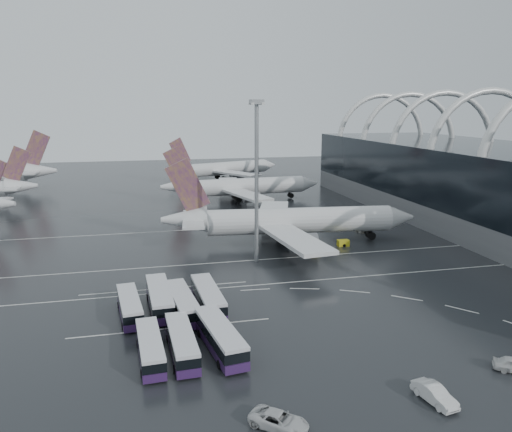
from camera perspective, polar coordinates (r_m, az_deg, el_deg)
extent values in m
plane|color=black|center=(90.97, 5.04, -7.02)|extent=(420.00, 420.00, 0.00)
torus|color=silver|center=(139.17, 24.80, 6.27)|extent=(33.80, 1.80, 33.80)
torus|color=silver|center=(154.55, 20.50, 7.13)|extent=(33.80, 1.80, 33.80)
torus|color=silver|center=(170.66, 16.98, 7.80)|extent=(33.80, 1.80, 33.80)
torus|color=silver|center=(187.31, 14.07, 8.34)|extent=(33.80, 1.80, 33.80)
cube|color=silver|center=(89.18, 5.44, -7.43)|extent=(120.00, 0.25, 0.01)
cube|color=silver|center=(101.84, 2.93, -4.84)|extent=(120.00, 0.25, 0.01)
cube|color=silver|center=(128.00, -0.53, -1.21)|extent=(120.00, 0.25, 0.01)
cube|color=silver|center=(72.10, -9.65, -12.53)|extent=(28.00, 0.25, 0.01)
cube|color=silver|center=(86.87, -10.34, -8.13)|extent=(28.00, 0.25, 0.01)
cylinder|color=silver|center=(112.65, 5.02, -0.50)|extent=(41.97, 9.89, 5.78)
cone|color=silver|center=(119.98, 16.18, -0.16)|extent=(6.52, 6.34, 5.78)
cone|color=silver|center=(109.87, -8.22, -0.39)|extent=(10.49, 6.74, 5.78)
cube|color=#4E196A|center=(108.47, -7.81, 3.43)|extent=(9.61, 1.55, 12.25)
cube|color=silver|center=(109.85, -7.18, -0.36)|extent=(6.25, 18.29, 0.50)
cube|color=silver|center=(100.16, 4.31, -2.49)|extent=(9.66, 25.52, 0.80)
cube|color=silver|center=(123.97, 1.98, 0.45)|extent=(14.22, 25.84, 0.80)
cylinder|color=slate|center=(104.54, 5.51, -2.89)|extent=(5.79, 3.92, 3.39)
cylinder|color=slate|center=(121.54, 3.63, -0.68)|extent=(5.79, 3.92, 3.39)
cube|color=black|center=(112.83, 3.00, -2.54)|extent=(12.53, 7.53, 2.19)
cylinder|color=silver|center=(162.54, -0.99, 3.42)|extent=(37.66, 7.33, 5.38)
cone|color=silver|center=(169.37, 6.06, 3.72)|extent=(5.84, 5.67, 5.38)
cone|color=silver|center=(157.98, -9.20, 3.34)|extent=(9.55, 5.86, 5.38)
cube|color=#4E196A|center=(157.17, -8.95, 5.83)|extent=(8.96, 1.02, 11.41)
cube|color=silver|center=(158.21, -8.54, 3.37)|extent=(5.05, 16.90, 0.46)
cube|color=silver|center=(150.63, -1.19, 2.48)|extent=(12.28, 24.10, 0.74)
cube|color=silver|center=(172.86, -3.19, 3.76)|extent=(10.05, 23.94, 0.74)
cylinder|color=slate|center=(154.73, -0.51, 2.12)|extent=(5.26, 3.42, 3.16)
cylinder|color=slate|center=(170.65, -2.02, 3.09)|extent=(5.26, 3.42, 3.16)
cube|color=black|center=(162.25, -2.25, 2.07)|extent=(11.43, 6.52, 2.04)
cylinder|color=silver|center=(210.65, -3.19, 5.48)|extent=(35.82, 17.56, 5.40)
cone|color=silver|center=(221.80, 1.50, 5.85)|extent=(7.10, 6.99, 5.40)
cone|color=silver|center=(200.16, -8.85, 5.25)|extent=(10.60, 8.28, 5.40)
cube|color=#4E196A|center=(199.82, -8.67, 7.23)|extent=(8.61, 3.62, 11.44)
cube|color=silver|center=(200.93, -8.36, 5.30)|extent=(9.71, 17.17, 0.47)
cube|color=silver|center=(198.90, -2.42, 4.91)|extent=(17.91, 23.16, 0.74)
cube|color=silver|center=(219.03, -5.57, 5.56)|extent=(9.77, 23.95, 0.74)
cylinder|color=slate|center=(203.32, -2.21, 4.60)|extent=(5.90, 4.74, 3.16)
cylinder|color=slate|center=(217.70, -4.51, 5.10)|extent=(5.90, 4.74, 3.16)
cube|color=black|center=(209.30, -4.06, 4.40)|extent=(12.54, 9.44, 2.05)
cone|color=silver|center=(173.18, -25.19, 3.12)|extent=(9.39, 5.51, 5.42)
cube|color=#4E196A|center=(172.52, -25.70, 5.36)|extent=(9.00, 0.65, 11.48)
cube|color=silver|center=(173.56, -25.79, 3.08)|extent=(4.36, 16.85, 0.47)
cone|color=silver|center=(201.87, -23.34, 4.76)|extent=(11.61, 7.34, 6.45)
cube|color=#4E196A|center=(201.37, -23.85, 7.06)|extent=(10.73, 1.54, 13.66)
cube|color=silver|center=(202.45, -23.95, 4.73)|extent=(6.63, 20.35, 0.56)
cube|color=#331645|center=(76.62, -14.21, -10.50)|extent=(4.05, 12.61, 1.05)
cube|color=black|center=(76.19, -14.26, -9.71)|extent=(4.08, 12.37, 1.24)
cube|color=silver|center=(75.88, -14.29, -9.13)|extent=(4.05, 12.61, 0.43)
cylinder|color=black|center=(73.24, -12.85, -11.86)|extent=(0.43, 0.98, 0.95)
cylinder|color=black|center=(73.06, -14.96, -12.04)|extent=(0.43, 0.98, 0.95)
cylinder|color=black|center=(80.52, -13.51, -9.61)|extent=(0.43, 0.98, 0.95)
cylinder|color=black|center=(80.36, -15.42, -9.76)|extent=(0.43, 0.98, 0.95)
cube|color=#331645|center=(78.12, -10.93, -9.80)|extent=(3.77, 14.04, 1.18)
cube|color=black|center=(77.65, -10.97, -8.92)|extent=(3.82, 13.77, 1.39)
cube|color=silver|center=(77.32, -11.00, -8.28)|extent=(3.77, 14.04, 0.48)
cylinder|color=black|center=(74.32, -9.44, -11.29)|extent=(0.43, 1.09, 1.07)
cylinder|color=black|center=(74.11, -11.77, -11.46)|extent=(0.43, 1.09, 1.07)
cylinder|color=black|center=(82.52, -10.16, -8.86)|extent=(0.43, 1.09, 1.07)
cylinder|color=black|center=(82.32, -12.25, -9.00)|extent=(0.43, 1.09, 1.07)
cube|color=#331645|center=(75.95, -8.43, -10.40)|extent=(4.33, 13.50, 1.12)
cube|color=black|center=(75.49, -8.46, -9.55)|extent=(4.36, 13.24, 1.33)
cube|color=silver|center=(75.16, -8.48, -8.92)|extent=(4.33, 13.50, 0.46)
cylinder|color=black|center=(72.55, -6.64, -11.83)|extent=(0.46, 1.05, 1.02)
cylinder|color=black|center=(72.06, -8.89, -12.08)|extent=(0.46, 1.05, 1.02)
cylinder|color=black|center=(80.21, -7.99, -9.44)|extent=(0.46, 1.05, 1.02)
cylinder|color=black|center=(79.77, -10.02, -9.63)|extent=(0.46, 1.05, 1.02)
cube|color=#331645|center=(77.32, -5.49, -9.87)|extent=(3.78, 13.89, 1.16)
cube|color=black|center=(76.85, -5.51, -8.99)|extent=(3.83, 13.62, 1.37)
cube|color=silver|center=(76.52, -5.53, -8.35)|extent=(3.78, 13.89, 0.48)
cylinder|color=black|center=(73.78, -3.69, -11.33)|extent=(0.42, 1.08, 1.06)
cylinder|color=black|center=(73.27, -5.98, -11.55)|extent=(0.42, 1.08, 1.06)
cylinder|color=black|center=(81.75, -5.05, -8.91)|extent=(0.42, 1.08, 1.06)
cylinder|color=black|center=(81.29, -7.11, -9.09)|extent=(0.42, 1.08, 1.06)
cube|color=#331645|center=(64.19, -11.97, -15.11)|extent=(3.38, 12.18, 1.02)
cube|color=black|center=(63.69, -12.02, -14.22)|extent=(3.42, 11.94, 1.20)
cube|color=silver|center=(63.33, -12.05, -13.57)|extent=(3.38, 12.18, 0.42)
cylinder|color=black|center=(61.06, -10.38, -16.96)|extent=(0.38, 0.94, 0.93)
cylinder|color=black|center=(60.92, -12.90, -17.16)|extent=(0.38, 0.94, 0.93)
cylinder|color=black|center=(67.87, -11.12, -13.83)|extent=(0.38, 0.94, 0.93)
cylinder|color=black|center=(67.74, -13.36, -13.99)|extent=(0.38, 0.94, 0.93)
cube|color=#331645|center=(64.55, -8.45, -14.76)|extent=(3.36, 12.73, 1.07)
cube|color=black|center=(64.03, -8.49, -13.83)|extent=(3.40, 12.48, 1.26)
cube|color=silver|center=(63.66, -8.51, -13.14)|extent=(3.36, 12.73, 0.44)
cylinder|color=black|center=(61.36, -6.63, -16.65)|extent=(0.38, 0.98, 0.97)
cylinder|color=black|center=(61.07, -9.25, -16.89)|extent=(0.38, 0.98, 0.97)
cylinder|color=black|center=(68.46, -7.74, -13.43)|extent=(0.38, 0.98, 0.97)
cylinder|color=black|center=(68.21, -10.05, -13.62)|extent=(0.38, 0.98, 0.97)
cube|color=#331645|center=(65.19, -4.13, -14.29)|extent=(4.98, 13.96, 1.16)
cube|color=black|center=(64.63, -4.15, -13.29)|extent=(5.00, 13.70, 1.37)
cube|color=silver|center=(64.24, -4.16, -12.55)|extent=(4.98, 13.96, 0.47)
cylinder|color=black|center=(62.12, -1.53, -16.14)|extent=(0.52, 1.09, 1.05)
cylinder|color=black|center=(61.31, -4.21, -16.58)|extent=(0.52, 1.09, 1.05)
cylinder|color=black|center=(69.52, -4.05, -12.89)|extent=(0.52, 1.09, 1.05)
cylinder|color=black|center=(68.80, -6.44, -13.22)|extent=(0.52, 1.09, 1.05)
imported|color=silver|center=(51.62, 2.65, -22.32)|extent=(6.18, 5.93, 1.63)
imported|color=silver|center=(58.24, 19.74, -18.61)|extent=(2.87, 5.69, 1.79)
cylinder|color=gray|center=(96.34, 0.06, 3.55)|extent=(0.77, 0.77, 30.69)
cube|color=gray|center=(95.18, 0.06, 12.92)|extent=(2.41, 2.41, 0.88)
cube|color=silver|center=(95.18, 0.06, 12.72)|extent=(2.19, 2.19, 0.44)
cube|color=gold|center=(111.92, 9.93, -3.05)|extent=(2.52, 1.49, 1.38)
cube|color=slate|center=(125.51, 11.75, -1.48)|extent=(2.17, 1.28, 1.18)
cube|color=gold|center=(106.08, 6.80, -3.91)|extent=(1.93, 1.14, 1.05)
cube|color=slate|center=(124.44, 12.25, -1.60)|extent=(2.34, 1.38, 1.28)
cube|color=gold|center=(125.26, 6.31, -1.35)|extent=(1.91, 1.13, 1.04)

